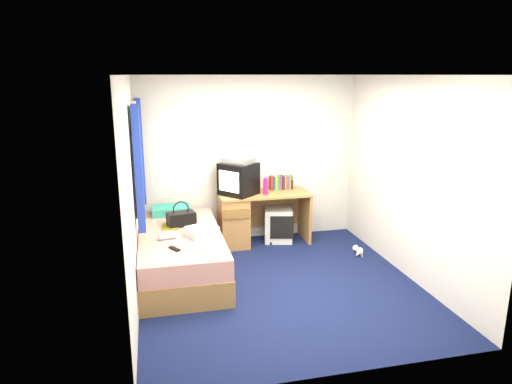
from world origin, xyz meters
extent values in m
plane|color=#0C1438|center=(0.00, 0.00, 0.00)|extent=(3.40, 3.40, 0.00)
plane|color=white|center=(0.00, 0.00, 2.40)|extent=(3.40, 3.40, 0.00)
plane|color=silver|center=(0.00, 1.70, 1.20)|extent=(3.20, 0.00, 3.20)
plane|color=silver|center=(0.00, -1.70, 1.20)|extent=(3.20, 0.00, 3.20)
plane|color=silver|center=(-1.60, 0.00, 1.20)|extent=(0.00, 3.40, 3.40)
plane|color=silver|center=(1.60, 0.00, 1.20)|extent=(0.00, 3.40, 3.40)
cube|color=#AA7D47|center=(-1.10, 0.57, 0.15)|extent=(1.00, 2.00, 0.30)
cube|color=olive|center=(-0.60, 0.17, 0.16)|extent=(0.02, 0.70, 0.18)
cube|color=white|center=(-1.10, 0.57, 0.42)|extent=(0.98, 1.98, 0.24)
cube|color=#1B71B0|center=(-1.17, 1.37, 0.60)|extent=(0.52, 0.34, 0.11)
cube|color=#AA7D47|center=(0.16, 1.42, 0.73)|extent=(1.30, 0.55, 0.03)
cube|color=#AA7D47|center=(-0.29, 1.42, 0.36)|extent=(0.40, 0.52, 0.72)
cube|color=#AA7D47|center=(0.79, 1.42, 0.36)|extent=(0.04, 0.52, 0.72)
cube|color=#AA7D47|center=(0.41, 1.67, 0.45)|extent=(0.78, 0.03, 0.55)
cube|color=silver|center=(0.39, 1.45, 0.25)|extent=(0.48, 0.48, 0.50)
cube|color=black|center=(-0.21, 1.44, 0.98)|extent=(0.61, 0.62, 0.45)
cube|color=#FFDDA1|center=(-0.36, 1.30, 0.98)|extent=(0.24, 0.27, 0.28)
cube|color=#B4B3B6|center=(-0.21, 1.44, 1.24)|extent=(0.49, 0.49, 0.08)
cube|color=maroon|center=(0.31, 1.60, 0.85)|extent=(0.03, 0.13, 0.20)
cube|color=navy|center=(0.34, 1.60, 0.85)|extent=(0.03, 0.13, 0.20)
cube|color=gold|center=(0.38, 1.60, 0.85)|extent=(0.03, 0.13, 0.20)
cube|color=#337F33|center=(0.41, 1.60, 0.85)|extent=(0.03, 0.13, 0.20)
cube|color=#7F337F|center=(0.45, 1.60, 0.85)|extent=(0.03, 0.13, 0.20)
cube|color=#262626|center=(0.48, 1.60, 0.85)|extent=(0.03, 0.13, 0.20)
cube|color=#B26633|center=(0.52, 1.60, 0.85)|extent=(0.03, 0.13, 0.20)
cube|color=#4C4C99|center=(0.55, 1.60, 0.85)|extent=(0.03, 0.13, 0.20)
cube|color=olive|center=(0.59, 1.60, 0.85)|extent=(0.03, 0.13, 0.20)
cube|color=#337272|center=(0.62, 1.60, 0.85)|extent=(0.03, 0.13, 0.20)
cube|color=black|center=(0.60, 1.58, 0.82)|extent=(0.05, 0.12, 0.14)
cylinder|color=#C21B79|center=(0.17, 1.35, 0.86)|extent=(0.08, 0.08, 0.22)
cylinder|color=silver|center=(0.05, 1.52, 0.83)|extent=(0.06, 0.06, 0.17)
cube|color=black|center=(-1.06, 0.85, 0.63)|extent=(0.38, 0.27, 0.17)
torus|color=black|center=(-1.06, 0.85, 0.75)|extent=(0.21, 0.07, 0.21)
cube|color=white|center=(-0.85, 0.41, 0.60)|extent=(0.41, 0.38, 0.11)
cube|color=gold|center=(-1.20, 0.83, 0.55)|extent=(0.23, 0.29, 0.01)
cylinder|color=#B4BFC6|center=(-1.26, 0.38, 0.58)|extent=(0.21, 0.10, 0.07)
cube|color=yellow|center=(-0.99, -0.06, 0.55)|extent=(0.20, 0.19, 0.01)
cube|color=black|center=(-1.19, 0.03, 0.55)|extent=(0.12, 0.16, 0.02)
cube|color=silver|center=(-1.58, 0.90, 1.45)|extent=(0.02, 0.90, 1.10)
cube|color=white|center=(-1.57, 0.90, 2.04)|extent=(0.06, 1.06, 0.08)
cube|color=white|center=(-1.57, 0.90, 0.86)|extent=(0.06, 1.06, 0.08)
cube|color=navy|center=(-1.53, 0.31, 1.40)|extent=(0.08, 0.24, 1.40)
cube|color=navy|center=(-1.53, 1.49, 1.40)|extent=(0.08, 0.24, 1.40)
cone|color=white|center=(1.34, 0.69, 0.04)|extent=(0.10, 0.22, 0.09)
cone|color=white|center=(1.29, 0.62, 0.04)|extent=(0.21, 0.23, 0.09)
camera|label=1|loc=(-1.37, -4.74, 2.40)|focal=32.00mm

